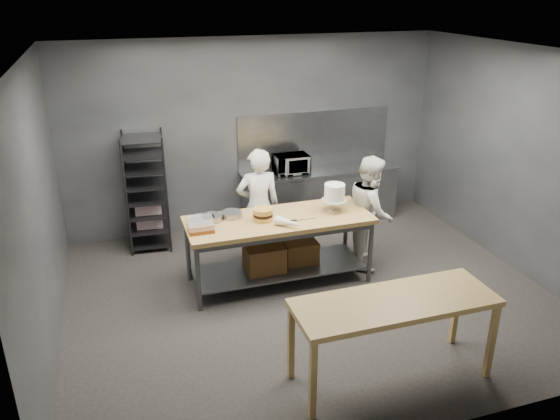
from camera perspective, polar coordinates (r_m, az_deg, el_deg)
The scene contains 16 objects.
ground at distance 7.12m, azimuth 3.10°, elevation -8.80°, with size 6.00×6.00×0.00m, color black.
back_wall at distance 8.74m, azimuth -2.58°, elevation 7.93°, with size 6.00×0.04×3.00m, color #4C4F54.
work_table at distance 7.16m, azimuth -0.10°, elevation -3.36°, with size 2.40×0.90×0.92m.
near_counter at distance 5.45m, azimuth 11.88°, elevation -9.96°, with size 2.00×0.70×0.90m.
back_counter at distance 9.08m, azimuth 4.17°, elevation 1.51°, with size 2.60×0.60×0.90m.
splashback_panel at distance 9.07m, azimuth 3.62°, elevation 7.46°, with size 2.60×0.02×0.90m, color slate.
speed_rack at distance 8.28m, azimuth -13.75°, elevation 1.77°, with size 0.65×0.70×1.75m.
chef_behind at distance 7.59m, azimuth -2.27°, elevation 0.35°, with size 0.61×0.40×1.67m, color silver.
chef_right at distance 7.66m, azimuth 9.40°, elevation -0.12°, with size 0.77×0.60×1.58m, color silver.
microwave at distance 8.71m, azimuth 1.18°, elevation 4.82°, with size 0.54×0.37×0.30m, color black.
frosted_cake_stand at distance 7.18m, azimuth 5.72°, elevation 1.67°, with size 0.34×0.34×0.37m.
layer_cake at distance 6.91m, azimuth -1.79°, elevation -0.47°, with size 0.25×0.25×0.16m.
cake_pans at distance 6.97m, azimuth -6.87°, elevation -0.79°, with size 0.68×0.35×0.07m.
piping_bag at distance 6.71m, azimuth 1.03°, elevation -1.37°, with size 0.12×0.12×0.38m, color white.
offset_spatula at distance 6.94m, azimuth 2.08°, elevation -1.04°, with size 0.36×0.02×0.02m.
pastry_clamshells at distance 6.75m, azimuth -8.29°, elevation -1.50°, with size 0.34×0.41×0.11m.
Camera 1 is at (-2.23, -5.66, 3.70)m, focal length 35.00 mm.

